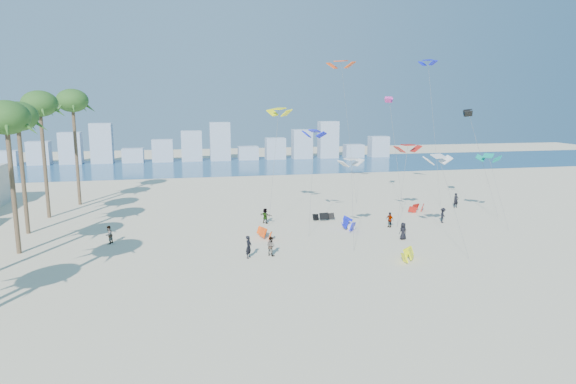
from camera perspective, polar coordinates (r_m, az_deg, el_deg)
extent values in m
plane|color=beige|center=(32.81, 0.58, -12.92)|extent=(220.00, 220.00, 0.00)
plane|color=navy|center=(102.48, -8.06, 2.94)|extent=(220.00, 220.00, 0.00)
imported|color=black|center=(42.17, -4.50, -6.24)|extent=(0.75, 0.83, 1.91)
imported|color=gray|center=(42.73, -1.98, -6.16)|extent=(1.00, 1.02, 1.66)
imported|color=black|center=(48.77, 12.95, -4.36)|extent=(0.90, 0.69, 1.63)
imported|color=gray|center=(53.21, 11.48, -3.11)|extent=(0.81, 0.99, 1.58)
imported|color=black|center=(56.52, 17.21, -2.55)|extent=(1.16, 1.19, 1.63)
imported|color=gray|center=(53.82, -2.61, -2.72)|extent=(1.41, 1.44, 1.65)
imported|color=black|center=(64.88, 18.56, -0.93)|extent=(0.70, 0.49, 1.83)
imported|color=gray|center=(48.95, -19.71, -4.61)|extent=(0.94, 1.02, 1.70)
cylinder|color=#595959|center=(45.15, 7.35, -1.36)|extent=(0.62, 3.10, 7.76)
cylinder|color=#595959|center=(49.73, 2.71, 1.08)|extent=(1.50, 3.76, 9.97)
cylinder|color=#595959|center=(54.61, 12.90, 0.76)|extent=(2.40, 3.27, 8.27)
cylinder|color=#595959|center=(53.21, -1.62, 2.88)|extent=(1.68, 2.65, 12.15)
cylinder|color=#595959|center=(62.14, 12.17, 4.32)|extent=(1.00, 3.22, 13.44)
cylinder|color=#595959|center=(57.58, 22.78, 0.06)|extent=(0.75, 5.51, 7.02)
cylinder|color=#595959|center=(65.20, 6.92, 6.76)|extent=(1.41, 3.41, 18.00)
cylinder|color=#595959|center=(61.47, 21.27, 3.10)|extent=(2.46, 3.73, 11.97)
cylinder|color=#595959|center=(45.66, 18.27, -1.47)|extent=(0.54, 5.11, 8.07)
cylinder|color=#595959|center=(65.31, 16.30, 6.43)|extent=(0.44, 4.53, 18.01)
cylinder|color=brown|center=(48.16, -28.82, 0.50)|extent=(0.40, 0.40, 11.61)
ellipsoid|color=#29521D|center=(47.65, -29.43, 7.40)|extent=(3.80, 3.80, 2.85)
cylinder|color=brown|center=(55.15, -27.92, 1.61)|extent=(0.40, 0.40, 11.50)
ellipsoid|color=#29521D|center=(54.70, -28.43, 7.57)|extent=(3.80, 3.80, 2.85)
cylinder|color=brown|center=(61.71, -25.96, 3.12)|extent=(0.40, 0.40, 12.67)
ellipsoid|color=#29521D|center=(61.36, -26.43, 8.99)|extent=(3.80, 3.80, 2.85)
cylinder|color=brown|center=(68.05, -22.94, 4.06)|extent=(0.40, 0.40, 13.02)
ellipsoid|color=#29521D|center=(67.75, -23.33, 9.54)|extent=(3.80, 3.80, 2.85)
cube|color=#9EADBF|center=(117.54, -29.35, 3.39)|extent=(4.40, 3.00, 3.00)
cube|color=#9EADBF|center=(115.73, -26.46, 3.99)|extent=(4.40, 3.00, 4.80)
cube|color=#9EADBF|center=(114.24, -23.48, 4.60)|extent=(4.40, 3.00, 6.60)
cube|color=#9EADBF|center=(113.07, -20.42, 5.22)|extent=(4.40, 3.00, 8.40)
cube|color=#9EADBF|center=(112.55, -17.21, 4.00)|extent=(4.40, 3.00, 3.00)
cube|color=#9EADBF|center=(112.04, -14.07, 4.59)|extent=(4.40, 3.00, 4.80)
cube|color=#9EADBF|center=(111.88, -10.91, 5.17)|extent=(4.40, 3.00, 6.60)
cube|color=#9EADBF|center=(112.07, -7.74, 5.73)|extent=(4.40, 3.00, 8.40)
cube|color=#9EADBF|center=(112.91, -4.56, 4.45)|extent=(4.40, 3.00, 3.00)
cube|color=#9EADBF|center=(113.77, -1.45, 4.97)|extent=(4.40, 3.00, 4.80)
cube|color=#9EADBF|center=(114.95, 1.60, 5.48)|extent=(4.40, 3.00, 6.60)
cube|color=#9EADBF|center=(116.47, 4.59, 5.96)|extent=(4.40, 3.00, 8.40)
cube|color=#9EADBF|center=(118.58, 7.46, 4.67)|extent=(4.40, 3.00, 3.00)
cube|color=#9EADBF|center=(120.68, 10.26, 5.12)|extent=(4.40, 3.00, 4.80)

